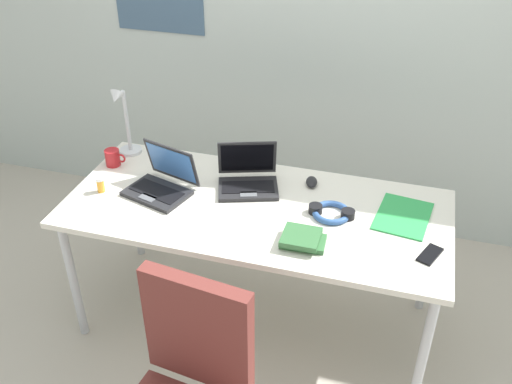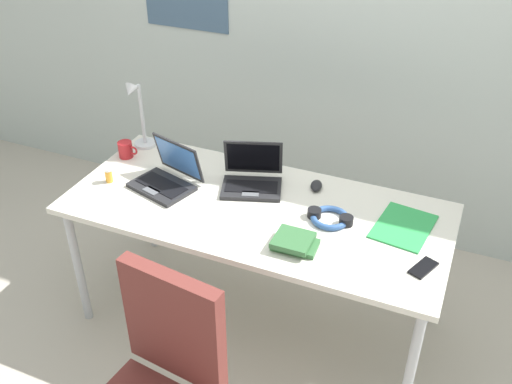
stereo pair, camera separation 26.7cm
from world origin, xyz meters
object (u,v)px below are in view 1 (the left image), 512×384
Objects in this scene: desk_lamp at (124,122)px; headphones at (331,212)px; laptop_far_corner at (161,183)px; cell_phone at (430,254)px; book_stack at (302,239)px; computer_mouse at (312,182)px; paper_folder_far_corner at (403,216)px; coffee_mug at (113,158)px; pill_bottle at (100,184)px; laptop_front_right at (248,179)px.

desk_lamp is 1.19m from headphones.
cell_phone is at bearing -6.25° from laptop_far_corner.
laptop_far_corner is at bearing -177.83° from headphones.
cell_phone is 0.69× the size of book_stack.
paper_folder_far_corner is (0.46, -0.15, -0.01)m from computer_mouse.
computer_mouse is at bearing 5.48° from coffee_mug.
cell_phone is at bearing -10.51° from coffee_mug.
laptop_far_corner is at bearing 164.12° from book_stack.
coffee_mug is (-0.02, -0.12, -0.15)m from desk_lamp.
desk_lamp reaches higher than coffee_mug.
laptop_far_corner is 0.83m from headphones.
coffee_mug reaches higher than cell_phone.
headphones is at bearing -6.31° from coffee_mug.
laptop_far_corner reaches higher than pill_bottle.
book_stack is (1.03, -0.13, -0.02)m from pill_bottle.
desk_lamp is at bearing 170.22° from laptop_front_right.
desk_lamp is at bearing 96.18° from pill_bottle.
paper_folder_far_corner is at bearing 140.10° from cell_phone.
book_stack is (-0.09, -0.24, 0.01)m from headphones.
headphones is at bearing 5.90° from pill_bottle.
headphones is at bearing 2.17° from laptop_far_corner.
coffee_mug is at bearing 161.11° from book_stack.
laptop_far_corner reaches higher than laptop_front_right.
laptop_front_right is 1.79× the size of book_stack.
laptop_front_right is at bearing -0.33° from coffee_mug.
headphones is at bearing -178.08° from cell_phone.
laptop_far_corner is 1.01× the size of laptop_front_right.
pill_bottle is (-0.28, -0.08, -0.00)m from laptop_far_corner.
desk_lamp reaches higher than pill_bottle.
headphones is 2.71× the size of pill_bottle.
pill_bottle is at bearing -160.36° from laptop_front_right.
cell_phone is 1.72× the size of pill_bottle.
computer_mouse is at bearing 121.38° from headphones.
laptop_front_right reaches higher than headphones.
laptop_far_corner is at bearing -40.87° from desk_lamp.
pill_bottle reaches higher than computer_mouse.
laptop_far_corner is 3.71× the size of computer_mouse.
desk_lamp is 1.12× the size of laptop_far_corner.
laptop_front_right reaches higher than cell_phone.
desk_lamp reaches higher than laptop_far_corner.
computer_mouse is 0.45× the size of headphones.
laptop_far_corner is 1.67× the size of headphones.
pill_bottle reaches higher than headphones.
coffee_mug is at bearing -167.65° from cell_phone.
desk_lamp is 1.87× the size of headphones.
laptop_far_corner is 1.28m from cell_phone.
laptop_front_right is 0.74m from coffee_mug.
pill_bottle is (-1.11, -0.11, 0.03)m from headphones.
pill_bottle is at bearing -172.26° from paper_folder_far_corner.
laptop_front_right is (0.39, 0.16, -0.00)m from laptop_far_corner.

